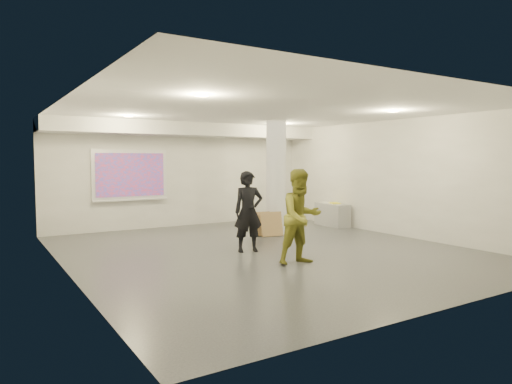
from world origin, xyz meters
TOP-DOWN VIEW (x-y plane):
  - floor at (0.00, 0.00)m, footprint 8.00×9.00m
  - ceiling at (0.00, 0.00)m, footprint 8.00×9.00m
  - wall_back at (0.00, 4.50)m, footprint 8.00×0.01m
  - wall_front at (0.00, -4.50)m, footprint 8.00×0.01m
  - wall_left at (-4.00, 0.00)m, footprint 0.01×9.00m
  - wall_right at (4.00, 0.00)m, footprint 0.01×9.00m
  - soffit_band at (0.00, 3.95)m, footprint 8.00×1.10m
  - downlight_nw at (-2.20, 2.50)m, footprint 0.22×0.22m
  - downlight_ne at (2.20, 2.50)m, footprint 0.22×0.22m
  - downlight_sw at (-2.20, -1.50)m, footprint 0.22×0.22m
  - downlight_se at (2.20, -1.50)m, footprint 0.22×0.22m
  - column at (1.50, 1.80)m, footprint 0.52×0.52m
  - projection_screen at (-1.60, 4.45)m, footprint 2.10×0.13m
  - credenza at (3.72, 2.08)m, footprint 0.54×1.17m
  - papers_stack at (3.72, 2.32)m, footprint 0.35×0.41m
  - postit_pad at (3.76, 2.02)m, footprint 0.34×0.40m
  - cardboard_back at (1.16, 1.50)m, footprint 0.61×0.31m
  - cardboard_front at (0.97, 1.71)m, footprint 0.58×0.23m
  - woman at (-0.36, 0.12)m, footprint 0.71×0.55m
  - man at (-0.12, -1.39)m, footprint 0.89×0.71m

SIDE VIEW (x-z plane):
  - floor at x=0.00m, z-range -0.01..0.01m
  - cardboard_front at x=0.97m, z-range 0.00..0.62m
  - cardboard_back at x=1.16m, z-range 0.00..0.62m
  - credenza at x=3.72m, z-range 0.00..0.67m
  - papers_stack at x=3.72m, z-range 0.67..0.69m
  - postit_pad at x=3.76m, z-range 0.67..0.70m
  - woman at x=-0.36m, z-range 0.00..1.72m
  - man at x=-0.12m, z-range 0.00..1.79m
  - wall_back at x=0.00m, z-range 0.00..3.00m
  - wall_front at x=0.00m, z-range 0.00..3.00m
  - wall_left at x=-4.00m, z-range 0.00..3.00m
  - wall_right at x=4.00m, z-range 0.00..3.00m
  - column at x=1.50m, z-range 0.00..3.00m
  - projection_screen at x=-1.60m, z-range 0.82..2.24m
  - soffit_band at x=0.00m, z-range 2.64..3.00m
  - downlight_nw at x=-2.20m, z-range 2.97..2.99m
  - downlight_ne at x=2.20m, z-range 2.97..2.99m
  - downlight_sw at x=-2.20m, z-range 2.97..2.99m
  - downlight_se at x=2.20m, z-range 2.97..2.99m
  - ceiling at x=0.00m, z-range 3.00..3.00m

